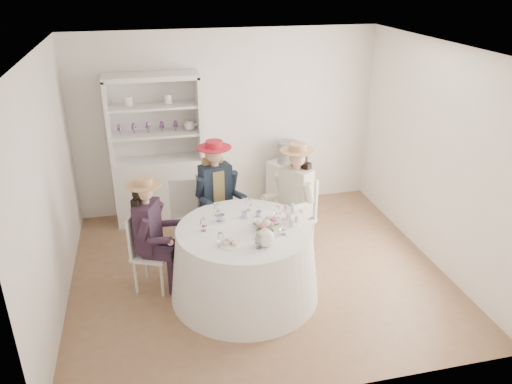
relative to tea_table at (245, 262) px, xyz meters
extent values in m
plane|color=brown|center=(0.25, 0.40, -0.43)|extent=(4.50, 4.50, 0.00)
plane|color=white|center=(0.25, 0.40, 2.27)|extent=(4.50, 4.50, 0.00)
plane|color=silver|center=(0.25, 2.40, 0.92)|extent=(4.50, 0.00, 4.50)
plane|color=silver|center=(0.25, -1.60, 0.92)|extent=(4.50, 0.00, 4.50)
plane|color=silver|center=(-2.00, 0.40, 0.92)|extent=(0.00, 4.50, 4.50)
plane|color=silver|center=(2.50, 0.40, 0.92)|extent=(0.00, 4.50, 4.50)
cone|color=white|center=(0.00, 0.00, -0.01)|extent=(1.70, 1.70, 0.84)
cylinder|color=white|center=(0.00, 0.00, 0.42)|extent=(1.50, 1.50, 0.02)
cube|color=silver|center=(-0.82, 2.15, 0.05)|extent=(1.36, 0.84, 0.96)
cube|color=silver|center=(-0.82, 2.36, 1.12)|extent=(1.23, 0.42, 1.17)
cube|color=silver|center=(-0.82, 2.15, 1.70)|extent=(1.36, 0.84, 0.06)
cube|color=silver|center=(-1.44, 2.15, 1.12)|extent=(0.18, 0.47, 1.17)
cube|color=silver|center=(-0.20, 2.15, 1.12)|extent=(0.18, 0.47, 1.17)
cube|color=silver|center=(-0.82, 2.15, 0.90)|extent=(1.27, 0.76, 0.03)
cube|color=silver|center=(-0.82, 2.15, 1.30)|extent=(1.27, 0.76, 0.03)
sphere|color=white|center=(-0.34, 2.15, 0.99)|extent=(0.15, 0.15, 0.15)
cube|color=silver|center=(1.12, 2.11, -0.06)|extent=(0.63, 0.63, 0.74)
cylinder|color=black|center=(1.12, 2.11, 0.48)|extent=(0.42, 0.42, 0.33)
cube|color=silver|center=(-1.01, 0.37, 0.02)|extent=(0.52, 0.52, 0.04)
cylinder|color=silver|center=(-0.93, 0.16, -0.21)|extent=(0.04, 0.04, 0.44)
cylinder|color=silver|center=(-0.80, 0.45, -0.21)|extent=(0.04, 0.04, 0.44)
cylinder|color=silver|center=(-1.22, 0.29, -0.21)|extent=(0.04, 0.04, 0.44)
cylinder|color=silver|center=(-1.09, 0.58, -0.21)|extent=(0.04, 0.04, 0.44)
cube|color=silver|center=(-1.18, 0.44, 0.29)|extent=(0.18, 0.36, 0.50)
cube|color=black|center=(-1.03, 0.38, 0.39)|extent=(0.33, 0.41, 0.58)
cube|color=black|center=(-0.94, 0.24, 0.10)|extent=(0.36, 0.25, 0.12)
cylinder|color=black|center=(-0.81, 0.18, -0.20)|extent=(0.10, 0.10, 0.46)
cylinder|color=black|center=(-1.08, 0.17, 0.46)|extent=(0.19, 0.15, 0.27)
cube|color=black|center=(-0.87, 0.40, 0.10)|extent=(0.36, 0.25, 0.12)
cylinder|color=black|center=(-0.74, 0.35, -0.20)|extent=(0.10, 0.10, 0.46)
cylinder|color=black|center=(-0.91, 0.55, 0.46)|extent=(0.19, 0.15, 0.27)
cylinder|color=#D8A889|center=(-1.03, 0.38, 0.70)|extent=(0.09, 0.09, 0.08)
sphere|color=#D8A889|center=(-1.03, 0.38, 0.81)|extent=(0.19, 0.19, 0.19)
sphere|color=black|center=(-1.07, 0.39, 0.79)|extent=(0.19, 0.19, 0.19)
cube|color=black|center=(-1.10, 0.41, 0.56)|extent=(0.17, 0.25, 0.38)
cylinder|color=tan|center=(-1.03, 0.38, 0.90)|extent=(0.40, 0.40, 0.01)
cylinder|color=tan|center=(-1.03, 0.38, 0.93)|extent=(0.20, 0.20, 0.08)
cube|color=silver|center=(-0.14, 1.07, 0.06)|extent=(0.52, 0.52, 0.04)
cylinder|color=silver|center=(-0.27, 0.86, -0.19)|extent=(0.04, 0.04, 0.47)
cylinder|color=silver|center=(0.07, 0.94, -0.19)|extent=(0.04, 0.04, 0.47)
cylinder|color=silver|center=(-0.35, 1.19, -0.19)|extent=(0.04, 0.04, 0.47)
cylinder|color=silver|center=(-0.02, 1.28, -0.19)|extent=(0.04, 0.04, 0.47)
cube|color=silver|center=(-0.19, 1.26, 0.35)|extent=(0.40, 0.13, 0.54)
cube|color=#192432|center=(-0.15, 1.09, 0.46)|extent=(0.43, 0.30, 0.62)
cube|color=tan|center=(-0.15, 1.09, 0.46)|extent=(0.20, 0.27, 0.54)
cube|color=#192432|center=(-0.20, 0.92, 0.14)|extent=(0.22, 0.39, 0.13)
cylinder|color=#192432|center=(-0.17, 0.77, -0.18)|extent=(0.11, 0.11, 0.50)
cylinder|color=#192432|center=(-0.35, 0.99, 0.53)|extent=(0.14, 0.20, 0.30)
cube|color=#192432|center=(-0.02, 0.97, 0.14)|extent=(0.22, 0.39, 0.13)
cylinder|color=#192432|center=(0.02, 0.82, -0.18)|extent=(0.11, 0.11, 0.50)
cylinder|color=#192432|center=(0.08, 1.10, 0.53)|extent=(0.14, 0.20, 0.30)
cylinder|color=#D8A889|center=(-0.15, 1.09, 0.79)|extent=(0.10, 0.10, 0.09)
sphere|color=#D8A889|center=(-0.15, 1.09, 0.91)|extent=(0.20, 0.20, 0.20)
sphere|color=tan|center=(-0.16, 1.14, 0.89)|extent=(0.20, 0.20, 0.20)
cube|color=tan|center=(-0.17, 1.17, 0.64)|extent=(0.27, 0.15, 0.41)
cylinder|color=#B61B2B|center=(-0.15, 1.09, 1.00)|extent=(0.43, 0.43, 0.01)
cylinder|color=#B61B2B|center=(-0.15, 1.09, 1.05)|extent=(0.22, 0.22, 0.09)
cube|color=silver|center=(0.80, 0.72, 0.06)|extent=(0.60, 0.60, 0.04)
cylinder|color=silver|center=(0.56, 0.76, -0.19)|extent=(0.04, 0.04, 0.48)
cylinder|color=silver|center=(0.76, 0.48, -0.19)|extent=(0.04, 0.04, 0.48)
cylinder|color=silver|center=(0.85, 0.96, -0.19)|extent=(0.04, 0.04, 0.48)
cylinder|color=silver|center=(1.04, 0.67, -0.19)|extent=(0.04, 0.04, 0.48)
cube|color=silver|center=(0.96, 0.83, 0.35)|extent=(0.26, 0.36, 0.54)
cube|color=beige|center=(0.82, 0.73, 0.46)|extent=(0.40, 0.44, 0.63)
cube|color=beige|center=(0.64, 0.73, 0.15)|extent=(0.38, 0.32, 0.13)
cylinder|color=beige|center=(0.52, 0.64, -0.18)|extent=(0.11, 0.11, 0.50)
cylinder|color=beige|center=(0.66, 0.89, 0.54)|extent=(0.21, 0.19, 0.30)
cube|color=beige|center=(0.75, 0.57, 0.15)|extent=(0.38, 0.32, 0.13)
cylinder|color=beige|center=(0.62, 0.48, -0.18)|extent=(0.11, 0.11, 0.50)
cylinder|color=beige|center=(0.91, 0.52, 0.54)|extent=(0.21, 0.19, 0.30)
cylinder|color=#D8A889|center=(0.82, 0.73, 0.80)|extent=(0.10, 0.10, 0.09)
sphere|color=#D8A889|center=(0.82, 0.73, 0.91)|extent=(0.21, 0.21, 0.21)
sphere|color=black|center=(0.86, 0.76, 0.90)|extent=(0.21, 0.21, 0.21)
cube|color=black|center=(0.89, 0.78, 0.64)|extent=(0.22, 0.26, 0.41)
cylinder|color=tan|center=(0.82, 0.73, 1.01)|extent=(0.43, 0.43, 0.01)
cylinder|color=tan|center=(0.82, 0.73, 1.05)|extent=(0.22, 0.22, 0.09)
cube|color=silver|center=(-0.53, 1.45, 0.02)|extent=(0.43, 0.43, 0.04)
cylinder|color=silver|center=(-0.36, 1.60, -0.21)|extent=(0.04, 0.04, 0.43)
cylinder|color=silver|center=(-0.68, 1.63, -0.21)|extent=(0.04, 0.04, 0.43)
cylinder|color=silver|center=(-0.39, 1.28, -0.21)|extent=(0.04, 0.04, 0.43)
cylinder|color=silver|center=(-0.70, 1.31, -0.21)|extent=(0.04, 0.04, 0.43)
cube|color=silver|center=(-0.55, 1.28, 0.28)|extent=(0.38, 0.06, 0.49)
imported|color=white|center=(-0.22, 0.22, 0.47)|extent=(0.10, 0.10, 0.07)
imported|color=white|center=(0.05, 0.25, 0.46)|extent=(0.07, 0.07, 0.06)
imported|color=white|center=(0.22, 0.23, 0.46)|extent=(0.10, 0.10, 0.06)
imported|color=white|center=(0.23, 0.00, 0.46)|extent=(0.26, 0.26, 0.06)
sphere|color=#D96C89|center=(0.28, -0.09, 0.53)|extent=(0.08, 0.08, 0.08)
sphere|color=white|center=(0.27, -0.05, 0.53)|extent=(0.08, 0.08, 0.08)
sphere|color=#D96C89|center=(0.23, -0.03, 0.53)|extent=(0.08, 0.08, 0.08)
sphere|color=white|center=(0.18, -0.04, 0.53)|extent=(0.08, 0.08, 0.08)
sphere|color=#D96C89|center=(0.16, -0.07, 0.53)|extent=(0.08, 0.08, 0.08)
sphere|color=white|center=(0.16, -0.12, 0.53)|extent=(0.08, 0.08, 0.08)
sphere|color=#D96C89|center=(0.18, -0.15, 0.53)|extent=(0.08, 0.08, 0.08)
sphere|color=white|center=(0.23, -0.16, 0.53)|extent=(0.08, 0.08, 0.08)
sphere|color=#D96C89|center=(0.27, -0.14, 0.53)|extent=(0.08, 0.08, 0.08)
sphere|color=white|center=(0.14, -0.41, 0.52)|extent=(0.19, 0.19, 0.19)
cylinder|color=white|center=(0.25, -0.41, 0.53)|extent=(0.11, 0.03, 0.09)
cylinder|color=white|center=(0.14, -0.41, 0.61)|extent=(0.04, 0.04, 0.02)
cylinder|color=white|center=(-0.20, -0.31, 0.44)|extent=(0.26, 0.26, 0.01)
cube|color=beige|center=(-0.25, -0.33, 0.46)|extent=(0.06, 0.04, 0.03)
cube|color=beige|center=(-0.20, -0.31, 0.47)|extent=(0.07, 0.05, 0.03)
cube|color=beige|center=(-0.15, -0.29, 0.46)|extent=(0.07, 0.07, 0.03)
cube|color=beige|center=(-0.22, -0.27, 0.47)|extent=(0.07, 0.07, 0.03)
cube|color=beige|center=(-0.17, -0.35, 0.46)|extent=(0.07, 0.07, 0.03)
cylinder|color=white|center=(0.52, 0.00, 0.44)|extent=(0.23, 0.23, 0.01)
cylinder|color=white|center=(0.52, 0.00, 0.51)|extent=(0.02, 0.02, 0.15)
cylinder|color=white|center=(0.52, 0.00, 0.59)|extent=(0.17, 0.17, 0.01)
camera|label=1|loc=(-0.96, -4.71, 3.06)|focal=35.00mm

